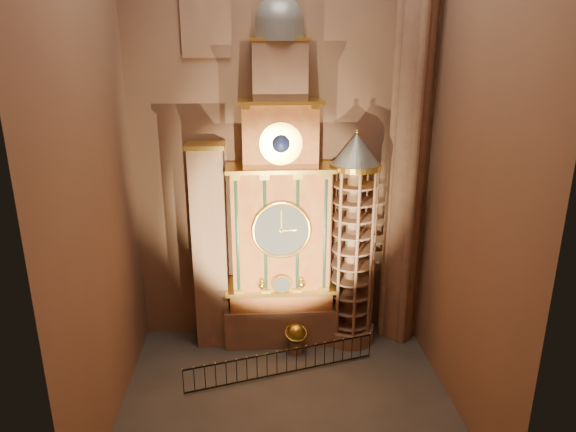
{
  "coord_description": "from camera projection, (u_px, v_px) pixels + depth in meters",
  "views": [
    {
      "loc": [
        -1.17,
        -18.34,
        14.29
      ],
      "look_at": [
        0.24,
        3.0,
        7.3
      ],
      "focal_mm": 32.0,
      "sensor_mm": 36.0,
      "label": 1
    }
  ],
  "objects": [
    {
      "name": "wall_right",
      "position": [
        476.0,
        142.0,
        18.93
      ],
      "size": [
        0.0,
        22.0,
        22.0
      ],
      "primitive_type": "plane",
      "rotation": [
        1.57,
        0.0,
        -1.57
      ],
      "color": "#8A654A",
      "rests_on": "floor"
    },
    {
      "name": "wall_back",
      "position": [
        279.0,
        122.0,
        24.18
      ],
      "size": [
        22.0,
        0.0,
        22.0
      ],
      "primitive_type": "plane",
      "rotation": [
        1.57,
        0.0,
        0.0
      ],
      "color": "#8A654A",
      "rests_on": "floor"
    },
    {
      "name": "iron_railing",
      "position": [
        282.0,
        363.0,
        23.37
      ],
      "size": [
        8.62,
        2.36,
        1.21
      ],
      "color": "black",
      "rests_on": "floor"
    },
    {
      "name": "celestial_globe",
      "position": [
        296.0,
        336.0,
        25.02
      ],
      "size": [
        1.24,
        1.19,
        1.57
      ],
      "color": "#8C634C",
      "rests_on": "floor"
    },
    {
      "name": "astronomical_clock",
      "position": [
        280.0,
        216.0,
        24.54
      ],
      "size": [
        5.6,
        2.41,
        16.7
      ],
      "color": "#8C634C",
      "rests_on": "floor"
    },
    {
      "name": "floor",
      "position": [
        287.0,
        400.0,
        21.91
      ],
      "size": [
        14.0,
        14.0,
        0.0
      ],
      "primitive_type": "plane",
      "color": "#383330",
      "rests_on": "ground"
    },
    {
      "name": "stair_turret",
      "position": [
        352.0,
        243.0,
        24.95
      ],
      "size": [
        2.5,
        2.5,
        10.8
      ],
      "color": "#8C634C",
      "rests_on": "floor"
    },
    {
      "name": "gothic_pier",
      "position": [
        412.0,
        124.0,
        23.61
      ],
      "size": [
        2.04,
        2.04,
        22.0
      ],
      "color": "#8C634C",
      "rests_on": "floor"
    },
    {
      "name": "portrait_tower",
      "position": [
        210.0,
        247.0,
        24.82
      ],
      "size": [
        1.8,
        1.6,
        10.2
      ],
      "color": "#8C634C",
      "rests_on": "floor"
    },
    {
      "name": "wall_left",
      "position": [
        89.0,
        147.0,
        18.05
      ],
      "size": [
        0.0,
        22.0,
        22.0
      ],
      "primitive_type": "plane",
      "rotation": [
        1.57,
        0.0,
        1.57
      ],
      "color": "#8A654A",
      "rests_on": "floor"
    }
  ]
}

